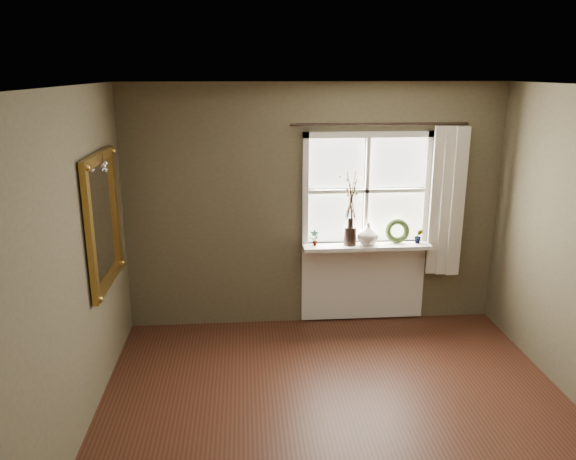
{
  "coord_description": "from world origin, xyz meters",
  "views": [
    {
      "loc": [
        -0.73,
        -3.5,
        2.71
      ],
      "look_at": [
        -0.34,
        1.55,
        1.26
      ],
      "focal_mm": 35.0,
      "sensor_mm": 36.0,
      "label": 1
    }
  ],
  "objects_px": {
    "gilt_mirror": "(103,220)",
    "dark_jug": "(350,236)",
    "cream_vase": "(368,234)",
    "wreath": "(397,233)"
  },
  "relations": [
    {
      "from": "dark_jug",
      "to": "wreath",
      "type": "relative_size",
      "value": 0.75
    },
    {
      "from": "dark_jug",
      "to": "wreath",
      "type": "distance_m",
      "value": 0.52
    },
    {
      "from": "dark_jug",
      "to": "gilt_mirror",
      "type": "bearing_deg",
      "value": -160.55
    },
    {
      "from": "gilt_mirror",
      "to": "dark_jug",
      "type": "bearing_deg",
      "value": 19.45
    },
    {
      "from": "wreath",
      "to": "cream_vase",
      "type": "bearing_deg",
      "value": -168.87
    },
    {
      "from": "cream_vase",
      "to": "gilt_mirror",
      "type": "height_order",
      "value": "gilt_mirror"
    },
    {
      "from": "cream_vase",
      "to": "gilt_mirror",
      "type": "distance_m",
      "value": 2.69
    },
    {
      "from": "dark_jug",
      "to": "wreath",
      "type": "bearing_deg",
      "value": 4.4
    },
    {
      "from": "dark_jug",
      "to": "cream_vase",
      "type": "relative_size",
      "value": 0.84
    },
    {
      "from": "dark_jug",
      "to": "cream_vase",
      "type": "bearing_deg",
      "value": 0.0
    }
  ]
}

